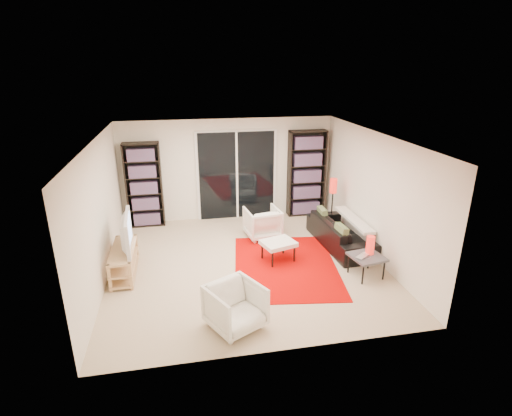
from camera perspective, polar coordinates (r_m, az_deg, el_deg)
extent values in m
plane|color=beige|center=(7.68, -1.42, -7.91)|extent=(5.00, 5.00, 0.00)
cube|color=white|center=(9.56, -4.00, 5.49)|extent=(5.00, 0.02, 2.40)
cube|color=white|center=(4.96, 3.37, -8.99)|extent=(5.00, 0.02, 2.40)
cube|color=white|center=(7.24, -21.40, -0.74)|extent=(0.02, 5.00, 2.40)
cube|color=white|center=(7.97, 16.52, 1.68)|extent=(0.02, 5.00, 2.40)
cube|color=white|center=(6.89, -1.59, 10.01)|extent=(5.00, 5.00, 0.02)
cube|color=white|center=(9.60, -2.77, 4.64)|extent=(1.92, 0.06, 2.16)
cube|color=black|center=(9.56, -2.74, 4.59)|extent=(1.80, 0.02, 2.10)
cube|color=white|center=(9.55, -2.73, 4.57)|extent=(0.05, 0.02, 2.10)
cube|color=black|center=(9.44, -15.68, 3.17)|extent=(0.80, 0.30, 1.95)
cube|color=#85284E|center=(9.42, -15.69, 3.13)|extent=(0.70, 0.22, 1.85)
cube|color=black|center=(9.85, 7.21, 4.92)|extent=(0.90, 0.30, 2.10)
cube|color=#85284E|center=(9.83, 7.24, 4.89)|extent=(0.80, 0.22, 2.00)
cube|color=#DEB673|center=(7.49, -18.50, -5.68)|extent=(0.40, 1.24, 0.04)
cube|color=#DEB673|center=(7.59, -18.31, -7.24)|extent=(0.40, 1.24, 0.03)
cube|color=#DEB673|center=(7.68, -18.15, -8.51)|extent=(0.40, 1.24, 0.04)
cube|color=#DEB673|center=(7.11, -20.18, -9.42)|extent=(0.05, 0.05, 0.50)
cube|color=#DEB673|center=(8.13, -19.04, -5.45)|extent=(0.05, 0.05, 0.50)
cube|color=#DEB673|center=(7.06, -17.46, -9.31)|extent=(0.05, 0.05, 0.50)
cube|color=#DEB673|center=(8.09, -16.68, -5.33)|extent=(0.05, 0.05, 0.50)
imported|color=black|center=(7.36, -18.63, -3.34)|extent=(0.21, 1.09, 0.62)
cube|color=#C30200|center=(7.61, 4.21, -8.20)|extent=(2.23, 2.79, 0.01)
imported|color=black|center=(8.46, 11.96, -3.50)|extent=(0.87, 1.97, 0.56)
imported|color=white|center=(8.66, 0.94, -2.12)|extent=(0.79, 0.81, 0.66)
imported|color=white|center=(5.86, -2.96, -13.92)|extent=(0.97, 0.97, 0.66)
cube|color=white|center=(7.64, 3.21, -5.06)|extent=(0.72, 0.65, 0.08)
cylinder|color=black|center=(7.47, 2.37, -7.39)|extent=(0.04, 0.04, 0.32)
cylinder|color=black|center=(7.77, 0.90, -6.21)|extent=(0.04, 0.04, 0.32)
cylinder|color=black|center=(7.70, 5.50, -6.58)|extent=(0.04, 0.04, 0.32)
cylinder|color=black|center=(8.00, 3.94, -5.47)|extent=(0.04, 0.04, 0.32)
cube|color=#47474C|center=(7.35, 15.57, -6.74)|extent=(0.63, 0.63, 0.04)
cylinder|color=black|center=(7.16, 15.03, -9.13)|extent=(0.03, 0.03, 0.38)
cylinder|color=black|center=(7.47, 13.09, -7.67)|extent=(0.03, 0.03, 0.38)
cylinder|color=black|center=(7.41, 17.80, -8.41)|extent=(0.03, 0.03, 0.38)
cylinder|color=black|center=(7.71, 15.81, -7.04)|extent=(0.03, 0.03, 0.38)
imported|color=silver|center=(7.27, 15.31, -6.73)|extent=(0.36, 0.34, 0.02)
cylinder|color=red|center=(7.37, 16.01, -5.10)|extent=(0.15, 0.15, 0.33)
cylinder|color=black|center=(9.35, 10.59, -2.85)|extent=(0.18, 0.18, 0.03)
cylinder|color=black|center=(9.19, 10.76, -0.35)|extent=(0.03, 0.03, 0.90)
cylinder|color=red|center=(9.00, 11.00, 3.15)|extent=(0.16, 0.16, 0.32)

